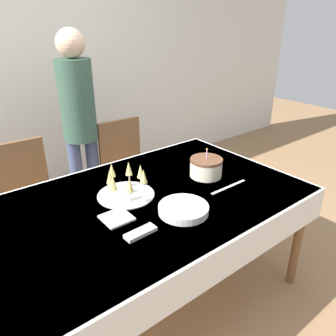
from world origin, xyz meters
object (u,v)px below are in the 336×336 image
birthday_cake (206,167)px  champagne_tray (126,183)px  person_standing (79,115)px  dining_chair_far_left (28,199)px  plate_stack_main (183,209)px  dining_chair_far_right (127,169)px

birthday_cake → champagne_tray: size_ratio=0.63×
birthday_cake → person_standing: person_standing is taller
dining_chair_far_left → person_standing: size_ratio=0.55×
champagne_tray → plate_stack_main: champagne_tray is taller
champagne_tray → dining_chair_far_left: bearing=114.5°
champagne_tray → person_standing: bearing=80.1°
birthday_cake → plate_stack_main: size_ratio=0.78×
dining_chair_far_right → champagne_tray: size_ratio=2.72×
dining_chair_far_right → birthday_cake: birthday_cake is taller
dining_chair_far_left → plate_stack_main: size_ratio=3.37×
birthday_cake → plate_stack_main: birthday_cake is taller
plate_stack_main → dining_chair_far_left: bearing=114.0°
dining_chair_far_right → plate_stack_main: size_ratio=3.37×
birthday_cake → champagne_tray: bearing=169.9°
dining_chair_far_left → champagne_tray: bearing=-65.5°
plate_stack_main → person_standing: person_standing is taller
dining_chair_far_right → person_standing: bearing=151.6°
champagne_tray → person_standing: 1.02m
dining_chair_far_left → birthday_cake: bearing=-44.3°
dining_chair_far_left → birthday_cake: birthday_cake is taller
person_standing → dining_chair_far_left: bearing=-162.4°
birthday_cake → person_standing: bearing=109.8°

